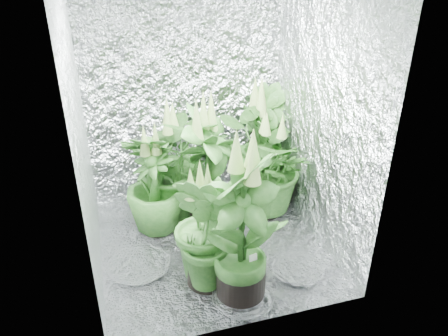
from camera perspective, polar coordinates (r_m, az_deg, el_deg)
name	(u,v)px	position (r m, az deg, el deg)	size (l,w,h in m)	color
ground	(211,244)	(3.33, -1.64, -9.93)	(1.60, 1.60, 0.00)	white
walls	(209,120)	(2.83, -1.92, 6.34)	(1.62, 1.62, 2.00)	white
plant_a	(178,163)	(3.47, -6.02, 0.68)	(0.99, 0.99, 0.98)	black
plant_b	(208,174)	(3.22, -2.06, -0.82)	(0.73, 0.73, 1.09)	black
plant_c	(262,144)	(3.75, 5.00, 3.12)	(0.65, 0.65, 1.06)	black
plant_d	(155,184)	(3.31, -9.03, -2.11)	(0.60, 0.60, 0.89)	black
plant_e	(267,168)	(3.48, 5.66, 0.00)	(0.88, 0.88, 0.89)	black
plant_f	(242,229)	(2.58, 2.36, -8.01)	(0.77, 0.77, 1.14)	black
plant_g	(206,231)	(2.76, -2.35, -8.20)	(0.60, 0.60, 0.91)	black
circulation_fan	(265,184)	(3.82, 5.32, -2.13)	(0.15, 0.28, 0.33)	black
plant_label	(253,261)	(2.71, 3.85, -11.99)	(0.05, 0.01, 0.09)	white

